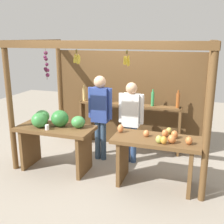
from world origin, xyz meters
The scene contains 7 objects.
ground_plane centered at (0.00, 0.00, 0.00)m, with size 12.00×12.00×0.00m, color gray.
market_stall centered at (-0.01, 0.43, 1.33)m, with size 3.41×1.90×2.31m.
fruit_counter_left centered at (-0.93, -0.65, 0.74)m, with size 1.38×0.64×1.11m.
fruit_counter_right centered at (0.91, -0.67, 0.61)m, with size 1.38×0.65×0.95m.
bottle_shelf_unit centered at (0.09, 0.67, 0.79)m, with size 2.19×0.22×1.35m.
vendor_man centered at (-0.29, -0.01, 1.00)m, with size 0.48×0.23×1.67m.
vendor_woman centered at (0.30, 0.05, 0.93)m, with size 0.48×0.21×1.56m.
Camera 1 is at (1.53, -4.78, 2.35)m, focal length 44.31 mm.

